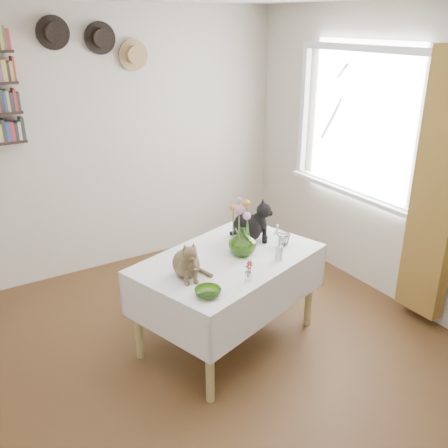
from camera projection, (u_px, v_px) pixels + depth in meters
room at (215, 223)px, 2.93m from camera, size 4.08×4.58×2.58m
window at (358, 135)px, 4.45m from camera, size 0.12×1.52×1.32m
curtain at (437, 190)px, 3.80m from camera, size 0.12×0.38×2.10m
dining_table at (228, 279)px, 3.76m from camera, size 1.55×1.23×0.73m
tabby_cat at (186, 257)px, 3.37m from camera, size 0.24×0.29×0.29m
black_cat at (248, 220)px, 3.91m from camera, size 0.37×0.36×0.35m
flower_vase at (243, 241)px, 3.69m from camera, size 0.29×0.29×0.22m
green_bowl at (208, 293)px, 3.16m from camera, size 0.18×0.18×0.05m
drinking_glass at (284, 240)px, 3.87m from camera, size 0.14×0.14×0.10m
candlestick at (279, 251)px, 3.63m from camera, size 0.05×0.05×0.20m
berry_jar at (248, 271)px, 3.32m from camera, size 0.04×0.04×0.17m
porcelain_figurine at (277, 229)px, 4.08m from camera, size 0.04×0.04×0.08m
flower_bouquet at (242, 211)px, 3.61m from camera, size 0.17×0.12×0.39m
wall_hats at (97, 42)px, 4.35m from camera, size 0.98×0.09×0.48m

